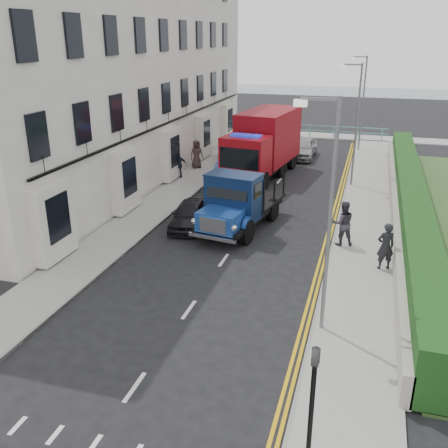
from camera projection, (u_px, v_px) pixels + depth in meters
ground at (208, 283)px, 18.16m from camera, size 120.00×120.00×0.00m
pavement_west at (170, 196)px, 27.58m from camera, size 2.40×38.00×0.12m
pavement_east at (366, 215)px, 24.78m from camera, size 2.60×38.00×0.12m
promenade at (311, 135)px, 44.10m from camera, size 30.00×2.50×0.12m
sea_plane at (338, 96)px, 71.87m from camera, size 120.00×120.00×0.00m
terrace_west at (124, 57)px, 29.75m from camera, size 6.31×30.20×14.25m
garden_east at (409, 202)px, 23.98m from camera, size 1.45×28.00×1.75m
seafront_railing at (310, 131)px, 43.20m from camera, size 13.00×0.08×1.11m
lamp_near at (327, 206)px, 13.83m from camera, size 1.23×0.18×7.00m
lamp_mid at (355, 118)px, 28.15m from camera, size 1.23×0.18×7.00m
lamp_far at (362, 98)px, 37.10m from camera, size 1.23×0.18×7.00m
traffic_signal at (313, 394)px, 9.48m from camera, size 0.16×0.20×3.10m
bedford_lorry at (235, 206)px, 22.30m from camera, size 3.11×6.04×2.74m
red_lorry at (264, 143)px, 30.97m from camera, size 3.57×7.93×4.01m
parked_car_front at (189, 214)px, 23.23m from camera, size 1.84×3.72×1.22m
parked_car_mid at (230, 174)px, 29.32m from camera, size 1.75×4.66×1.52m
parked_car_rear at (233, 160)px, 33.09m from camera, size 1.83×4.33×1.25m
seafront_car_left at (251, 143)px, 37.47m from camera, size 4.12×6.00×1.52m
seafront_car_right at (303, 148)px, 36.12m from camera, size 1.73×4.27×1.45m
pedestrian_east_near at (386, 246)px, 18.65m from camera, size 0.78×0.65×1.84m
pedestrian_east_far at (343, 223)px, 20.80m from camera, size 1.11×0.98×1.92m
pedestrian_west_near at (179, 165)px, 30.64m from camera, size 1.02×0.81×1.62m
pedestrian_west_far at (197, 154)px, 32.88m from camera, size 1.06×1.05×1.85m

